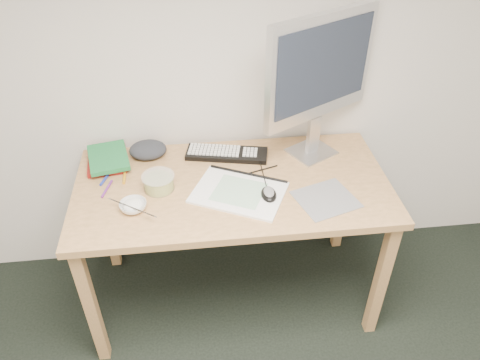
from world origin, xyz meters
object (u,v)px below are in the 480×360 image
object	(u,v)px
keyboard	(227,154)
sketchpad	(239,192)
desk	(233,198)
monitor	(320,71)
rice_bowl	(133,206)

from	to	relation	value
keyboard	sketchpad	bearing A→B (deg)	-73.16
desk	keyboard	world-z (taller)	keyboard
desk	monitor	world-z (taller)	monitor
rice_bowl	desk	bearing A→B (deg)	16.89
monitor	rice_bowl	distance (m)	0.98
keyboard	monitor	size ratio (longest dim) A/B	0.57
desk	monitor	distance (m)	0.68
monitor	rice_bowl	xyz separation A→B (m)	(-0.83, -0.33, -0.41)
sketchpad	monitor	xyz separation A→B (m)	(0.39, 0.28, 0.42)
desk	rice_bowl	bearing A→B (deg)	-163.11
desk	monitor	bearing A→B (deg)	26.24
keyboard	rice_bowl	xyz separation A→B (m)	(-0.42, -0.35, 0.01)
desk	keyboard	bearing A→B (deg)	91.20
monitor	rice_bowl	bearing A→B (deg)	172.64
desk	monitor	size ratio (longest dim) A/B	2.07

